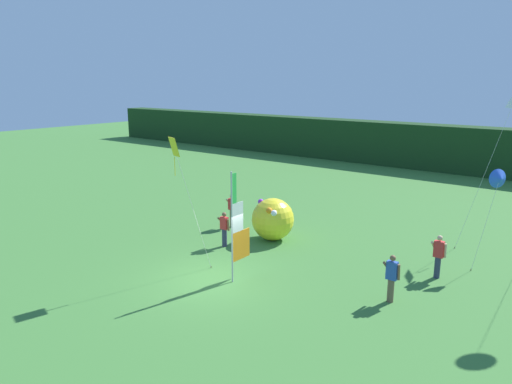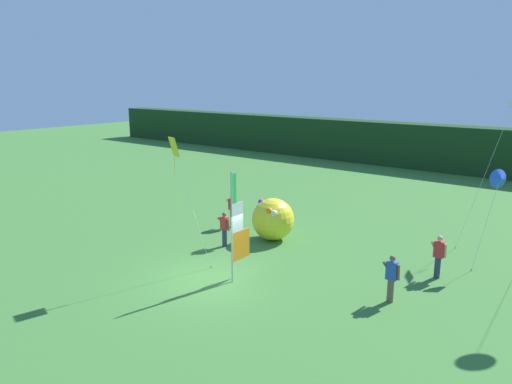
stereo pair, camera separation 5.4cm
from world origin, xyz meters
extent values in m
plane|color=#3D7533|center=(0.00, 0.00, 0.00)|extent=(120.00, 120.00, 0.00)
cube|color=#193819|center=(0.00, 27.78, 1.85)|extent=(80.00, 2.40, 3.71)
cylinder|color=#B7B7BC|center=(0.76, 0.24, 2.08)|extent=(0.06, 0.06, 4.17)
cube|color=orange|center=(0.76, 0.75, 1.31)|extent=(0.02, 0.97, 1.11)
cube|color=white|center=(0.76, 0.57, 2.42)|extent=(0.02, 0.60, 1.11)
cube|color=green|center=(0.76, 0.39, 3.53)|extent=(0.02, 0.23, 1.11)
cylinder|color=#2D334C|center=(6.59, 5.30, 0.41)|extent=(0.22, 0.22, 0.83)
cube|color=red|center=(6.59, 5.30, 1.14)|extent=(0.36, 0.20, 0.63)
sphere|color=tan|center=(6.59, 5.30, 1.57)|extent=(0.20, 0.20, 0.20)
cylinder|color=tan|center=(6.36, 5.36, 1.23)|extent=(0.09, 0.48, 0.42)
cylinder|color=tan|center=(6.82, 5.31, 1.13)|extent=(0.09, 0.14, 0.56)
cylinder|color=brown|center=(-3.68, 5.33, 0.45)|extent=(0.22, 0.22, 0.91)
cube|color=red|center=(-3.68, 5.33, 1.20)|extent=(0.36, 0.20, 0.58)
sphere|color=tan|center=(-3.68, 5.33, 1.60)|extent=(0.20, 0.20, 0.20)
cylinder|color=tan|center=(-3.91, 5.39, 1.26)|extent=(0.09, 0.48, 0.42)
cylinder|color=tan|center=(-3.45, 5.34, 1.16)|extent=(0.09, 0.14, 0.56)
cylinder|color=brown|center=(6.01, 2.30, 0.40)|extent=(0.22, 0.22, 0.81)
cube|color=#284CA8|center=(6.01, 2.30, 1.13)|extent=(0.36, 0.20, 0.63)
sphere|color=brown|center=(6.01, 2.30, 1.56)|extent=(0.20, 0.20, 0.20)
cylinder|color=brown|center=(5.78, 2.36, 1.21)|extent=(0.09, 0.48, 0.42)
cylinder|color=brown|center=(6.24, 2.31, 1.12)|extent=(0.09, 0.14, 0.56)
cylinder|color=#2D334C|center=(-2.05, 2.94, 0.41)|extent=(0.22, 0.22, 0.81)
cube|color=red|center=(-2.05, 2.94, 1.09)|extent=(0.36, 0.20, 0.56)
sphere|color=brown|center=(-2.05, 2.94, 1.49)|extent=(0.20, 0.20, 0.20)
cylinder|color=brown|center=(-2.28, 3.00, 1.14)|extent=(0.09, 0.48, 0.42)
cylinder|color=brown|center=(-1.82, 2.95, 1.05)|extent=(0.09, 0.14, 0.56)
sphere|color=yellow|center=(-0.90, 5.03, 0.99)|extent=(1.98, 1.98, 1.98)
sphere|color=purple|center=(-1.53, 4.93, 1.74)|extent=(0.28, 0.28, 0.28)
sphere|color=orange|center=(-0.60, 4.33, 1.61)|extent=(0.28, 0.28, 0.28)
sphere|color=white|center=(-0.38, 4.39, 1.52)|extent=(0.28, 0.28, 0.28)
cylinder|color=brown|center=(-0.78, 0.72, 0.04)|extent=(0.03, 0.03, 0.08)
cylinder|color=silver|center=(-1.06, 0.12, 2.47)|extent=(0.57, 1.22, 4.93)
cube|color=yellow|center=(-1.34, -0.49, 4.93)|extent=(0.55, 0.35, 0.70)
cylinder|color=yellow|center=(-1.34, -0.49, 4.22)|extent=(0.02, 0.02, 0.70)
cylinder|color=brown|center=(6.18, 9.05, 0.04)|extent=(0.03, 0.03, 0.08)
cylinder|color=silver|center=(6.80, 10.37, 3.29)|extent=(1.25, 2.65, 6.58)
cylinder|color=brown|center=(7.44, 6.83, 0.04)|extent=(0.03, 0.03, 0.08)
cylinder|color=silver|center=(7.65, 7.36, 1.78)|extent=(0.44, 1.09, 3.57)
cone|color=blue|center=(7.87, 7.90, 3.56)|extent=(0.73, 0.77, 0.76)
camera|label=1|loc=(11.61, -12.14, 7.31)|focal=33.45mm
camera|label=2|loc=(11.65, -12.11, 7.31)|focal=33.45mm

